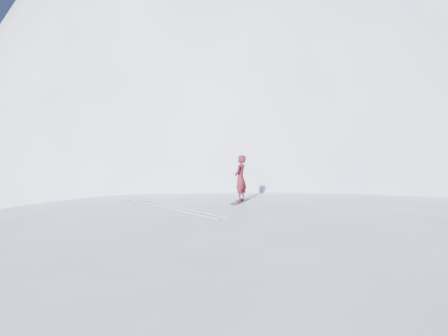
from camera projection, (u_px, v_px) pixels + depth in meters
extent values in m
plane|color=white|center=(308.00, 307.00, 10.83)|extent=(400.00, 400.00, 0.00)
ellipsoid|color=white|center=(265.00, 270.00, 13.86)|extent=(36.00, 28.00, 4.80)
ellipsoid|color=white|center=(275.00, 179.00, 44.62)|extent=(60.00, 56.00, 56.00)
ellipsoid|color=white|center=(215.00, 194.00, 32.92)|extent=(28.00, 24.00, 18.00)
ellipsoid|color=white|center=(149.00, 263.00, 14.64)|extent=(7.00, 6.30, 1.00)
ellipsoid|color=white|center=(352.00, 240.00, 18.06)|extent=(4.00, 3.60, 0.60)
cube|color=black|center=(240.00, 201.00, 13.72)|extent=(1.21, 0.88, 0.02)
imported|color=maroon|center=(240.00, 178.00, 13.66)|extent=(0.69, 0.63, 1.58)
cube|color=silver|center=(157.00, 205.00, 12.89)|extent=(0.91, 5.95, 0.04)
cube|color=silver|center=(166.00, 204.00, 13.07)|extent=(0.91, 5.95, 0.04)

